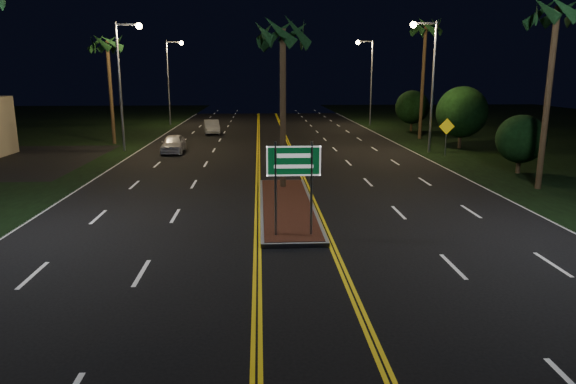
{
  "coord_description": "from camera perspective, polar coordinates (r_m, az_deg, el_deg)",
  "views": [
    {
      "loc": [
        -1.11,
        -13.84,
        5.49
      ],
      "look_at": [
        -0.25,
        1.73,
        1.9
      ],
      "focal_mm": 32.0,
      "sensor_mm": 36.0,
      "label": 1
    }
  ],
  "objects": [
    {
      "name": "streetlight_left_mid",
      "position": [
        39.02,
        -17.72,
        12.62
      ],
      "size": [
        1.91,
        0.44,
        9.0
      ],
      "color": "gray",
      "rests_on": "ground"
    },
    {
      "name": "car_far",
      "position": [
        49.29,
        -8.48,
        7.31
      ],
      "size": [
        2.54,
        4.69,
        1.49
      ],
      "primitive_type": "imported",
      "rotation": [
        0.0,
        0.0,
        0.15
      ],
      "color": "silver",
      "rests_on": "ground"
    },
    {
      "name": "shrub_far",
      "position": [
        52.12,
        13.63,
        9.15
      ],
      "size": [
        3.24,
        3.24,
        3.96
      ],
      "color": "#382819",
      "rests_on": "ground"
    },
    {
      "name": "streetlight_right_far",
      "position": [
        57.06,
        8.91,
        12.99
      ],
      "size": [
        1.91,
        0.44,
        9.0
      ],
      "color": "gray",
      "rests_on": "ground"
    },
    {
      "name": "palm_right_far",
      "position": [
        46.14,
        15.06,
        17.09
      ],
      "size": [
        2.4,
        2.4,
        10.3
      ],
      "color": "#382819",
      "rests_on": "ground"
    },
    {
      "name": "highway_sign",
      "position": [
        16.96,
        0.63,
        2.48
      ],
      "size": [
        1.8,
        0.08,
        3.2
      ],
      "color": "gray",
      "rests_on": "ground"
    },
    {
      "name": "shrub_near",
      "position": [
        31.64,
        24.46,
        5.38
      ],
      "size": [
        2.7,
        2.7,
        3.3
      ],
      "color": "#382819",
      "rests_on": "ground"
    },
    {
      "name": "streetlight_right_mid",
      "position": [
        37.71,
        15.32,
        12.78
      ],
      "size": [
        1.91,
        0.44,
        9.0
      ],
      "color": "gray",
      "rests_on": "ground"
    },
    {
      "name": "streetlight_left_far",
      "position": [
        58.62,
        -12.83,
        12.82
      ],
      "size": [
        1.91,
        0.44,
        9.0
      ],
      "color": "gray",
      "rests_on": "ground"
    },
    {
      "name": "ground",
      "position": [
        14.93,
        1.32,
        -8.61
      ],
      "size": [
        120.0,
        120.0,
        0.0
      ],
      "primitive_type": "plane",
      "color": "black",
      "rests_on": "ground"
    },
    {
      "name": "shrub_mid",
      "position": [
        40.84,
        18.75,
        8.42
      ],
      "size": [
        3.78,
        3.78,
        4.62
      ],
      "color": "#382819",
      "rests_on": "ground"
    },
    {
      "name": "palm_right_near",
      "position": [
        27.59,
        27.75,
        17.22
      ],
      "size": [
        2.4,
        2.4,
        9.3
      ],
      "color": "#382819",
      "rests_on": "ground"
    },
    {
      "name": "car_near",
      "position": [
        37.67,
        -12.62,
        5.44
      ],
      "size": [
        2.05,
        4.57,
        1.51
      ],
      "primitive_type": "imported",
      "rotation": [
        0.0,
        0.0,
        0.03
      ],
      "color": "silver",
      "rests_on": "ground"
    },
    {
      "name": "palm_median",
      "position": [
        24.43,
        -0.59,
        17.16
      ],
      "size": [
        2.4,
        2.4,
        8.3
      ],
      "color": "#382819",
      "rests_on": "ground"
    },
    {
      "name": "warning_sign",
      "position": [
        36.53,
        17.2,
        6.42
      ],
      "size": [
        1.08,
        0.1,
        2.58
      ],
      "rotation": [
        0.0,
        0.0,
        0.06
      ],
      "color": "gray",
      "rests_on": "ground"
    },
    {
      "name": "palm_left_far",
      "position": [
        43.5,
        -19.47,
        15.23
      ],
      "size": [
        2.4,
        2.4,
        8.8
      ],
      "color": "#382819",
      "rests_on": "ground"
    },
    {
      "name": "median_island",
      "position": [
        21.56,
        -0.12,
        -1.55
      ],
      "size": [
        2.25,
        10.25,
        0.17
      ],
      "color": "gray",
      "rests_on": "ground"
    }
  ]
}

